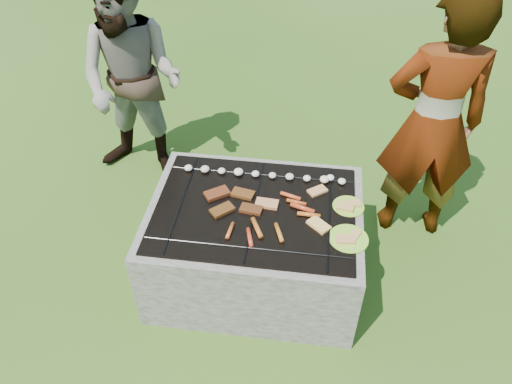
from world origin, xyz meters
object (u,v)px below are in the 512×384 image
plate_far (348,206)px  cook (433,124)px  fire_pit (255,245)px  bystander (132,81)px  plate_near (348,239)px

plate_far → cook: cook is taller
fire_pit → cook: bearing=30.7°
fire_pit → plate_far: (0.56, 0.09, 0.33)m
bystander → plate_far: bearing=-20.6°
plate_near → cook: (0.50, 0.80, 0.29)m
fire_pit → plate_near: size_ratio=4.76×
plate_near → plate_far: bearing=90.1°
fire_pit → cook: 1.38m
plate_far → plate_near: size_ratio=0.83×
fire_pit → cook: (1.06, 0.63, 0.62)m
fire_pit → bystander: size_ratio=0.78×
plate_near → cook: cook is taller
fire_pit → cook: cook is taller
fire_pit → cook: size_ratio=0.72×
fire_pit → plate_near: bearing=-17.4°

